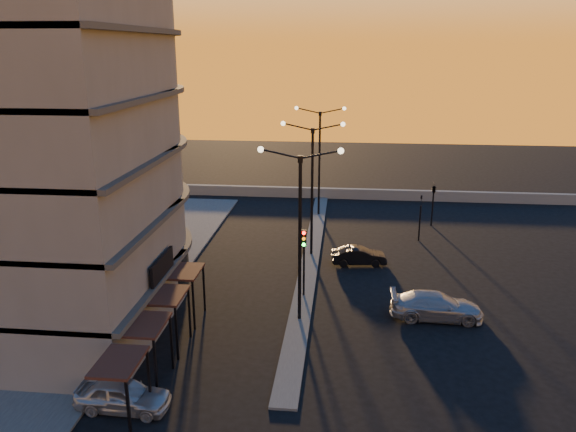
# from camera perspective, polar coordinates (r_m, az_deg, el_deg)

# --- Properties ---
(ground) EXTENTS (120.00, 120.00, 0.00)m
(ground) POSITION_cam_1_polar(r_m,az_deg,el_deg) (31.08, 1.16, -10.53)
(ground) COLOR black
(ground) RESTS_ON ground
(sidewalk_west) EXTENTS (5.00, 40.00, 0.12)m
(sidewalk_west) POSITION_cam_1_polar(r_m,az_deg,el_deg) (36.85, -14.89, -6.47)
(sidewalk_west) COLOR #484846
(sidewalk_west) RESTS_ON ground
(median) EXTENTS (1.20, 36.00, 0.12)m
(median) POSITION_cam_1_polar(r_m,az_deg,el_deg) (40.18, 2.37, -3.92)
(median) COLOR #484846
(median) RESTS_ON ground
(parapet) EXTENTS (44.00, 0.50, 1.00)m
(parapet) POSITION_cam_1_polar(r_m,az_deg,el_deg) (55.26, 5.52, 2.29)
(parapet) COLOR slate
(parapet) RESTS_ON ground
(building) EXTENTS (14.35, 17.08, 25.00)m
(building) POSITION_cam_1_polar(r_m,az_deg,el_deg) (32.07, -25.00, 11.06)
(building) COLOR slate
(building) RESTS_ON ground
(streetlamp_near) EXTENTS (4.32, 0.32, 9.51)m
(streetlamp_near) POSITION_cam_1_polar(r_m,az_deg,el_deg) (28.94, 1.23, -0.64)
(streetlamp_near) COLOR black
(streetlamp_near) RESTS_ON ground
(streetlamp_mid) EXTENTS (4.32, 0.32, 9.51)m
(streetlamp_mid) POSITION_cam_1_polar(r_m,az_deg,el_deg) (38.57, 2.47, 3.79)
(streetlamp_mid) COLOR black
(streetlamp_mid) RESTS_ON ground
(streetlamp_far) EXTENTS (4.32, 0.32, 9.51)m
(streetlamp_far) POSITION_cam_1_polar(r_m,az_deg,el_deg) (48.36, 3.22, 6.44)
(streetlamp_far) COLOR black
(streetlamp_far) RESTS_ON ground
(traffic_light_main) EXTENTS (0.28, 0.44, 4.25)m
(traffic_light_main) POSITION_cam_1_polar(r_m,az_deg,el_deg) (32.53, 1.62, -3.68)
(traffic_light_main) COLOR black
(traffic_light_main) RESTS_ON ground
(signal_east_a) EXTENTS (0.13, 0.16, 3.60)m
(signal_east_a) POSITION_cam_1_polar(r_m,az_deg,el_deg) (43.69, 13.28, -0.06)
(signal_east_a) COLOR black
(signal_east_a) RESTS_ON ground
(signal_east_b) EXTENTS (0.42, 1.99, 3.60)m
(signal_east_b) POSITION_cam_1_polar(r_m,az_deg,el_deg) (47.42, 14.60, 2.63)
(signal_east_b) COLOR black
(signal_east_b) RESTS_ON ground
(car_hatchback) EXTENTS (3.96, 1.75, 1.32)m
(car_hatchback) POSITION_cam_1_polar(r_m,az_deg,el_deg) (24.93, -16.42, -17.04)
(car_hatchback) COLOR #B5B9BD
(car_hatchback) RESTS_ON ground
(car_sedan) EXTENTS (3.82, 1.70, 1.22)m
(car_sedan) POSITION_cam_1_polar(r_m,az_deg,el_deg) (38.64, 7.22, -4.04)
(car_sedan) COLOR black
(car_sedan) RESTS_ON ground
(car_wagon) EXTENTS (5.00, 2.04, 1.45)m
(car_wagon) POSITION_cam_1_polar(r_m,az_deg,el_deg) (32.02, 14.83, -8.82)
(car_wagon) COLOR #9B9EA2
(car_wagon) RESTS_ON ground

